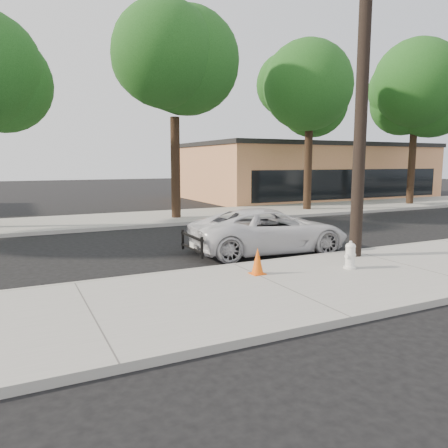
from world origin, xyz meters
The scene contains 12 objects.
ground centered at (0.00, 0.00, 0.00)m, with size 120.00×120.00×0.00m, color black.
near_sidewalk centered at (0.00, -4.30, 0.07)m, with size 90.00×4.40×0.15m, color gray.
far_sidewalk centered at (0.00, 8.50, 0.07)m, with size 90.00×5.00×0.15m, color gray.
curb_near centered at (0.00, -2.10, 0.07)m, with size 90.00×0.12×0.16m, color #9E9B93.
building_main centered at (16.00, 16.00, 2.00)m, with size 18.00×10.00×4.00m, color #B8704C.
utility_pole centered at (3.60, -2.70, 4.70)m, with size 1.40×0.34×9.00m.
tree_c centered at (2.22, 7.64, 6.91)m, with size 4.96×4.80×9.55m.
tree_d centered at (10.20, 7.95, 6.37)m, with size 4.50×4.35×8.75m.
tree_e centered at (18.21, 7.74, 6.70)m, with size 4.80×4.65×9.25m.
police_cruiser centered at (2.02, -0.62, 0.69)m, with size 2.29×4.96×1.38m, color silver.
fire_hydrant centered at (2.42, -3.80, 0.47)m, with size 0.35×0.32×0.66m.
traffic_cone centered at (0.04, -3.25, 0.46)m, with size 0.35×0.35×0.65m.
Camera 1 is at (-5.17, -12.03, 2.81)m, focal length 35.00 mm.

